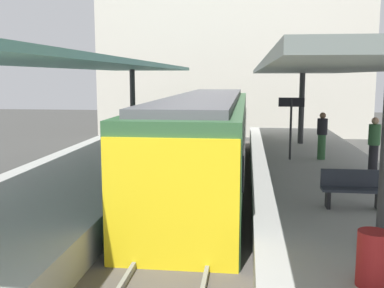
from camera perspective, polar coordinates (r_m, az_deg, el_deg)
ground_plane at (r=13.50m, az=0.52°, el=-8.56°), size 80.00×80.00×0.00m
platform_left at (r=14.28m, az=-14.90°, el=-5.82°), size 4.40×28.00×1.00m
platform_right at (r=13.49m, az=16.89°, el=-6.73°), size 4.40×28.00×1.00m
track_ballast at (r=13.47m, az=0.52°, el=-8.16°), size 3.20×28.00×0.20m
rail_near_side at (r=13.52m, az=-2.54°, el=-7.35°), size 0.08×28.00×0.14m
rail_far_side at (r=13.36m, az=3.62°, el=-7.55°), size 0.08×28.00×0.14m
commuter_train at (r=16.38m, az=1.83°, el=0.64°), size 2.78×15.70×3.10m
canopy_left at (r=15.17m, az=-13.46°, el=9.54°), size 4.18×21.00×3.43m
canopy_right at (r=14.43m, az=16.56°, el=8.88°), size 4.18×21.00×3.27m
platform_bench at (r=10.94m, az=19.43°, el=-5.15°), size 1.40×0.41×0.86m
platform_sign at (r=16.54m, az=12.27°, el=3.65°), size 0.90×0.08×2.21m
litter_bin at (r=7.10m, az=21.60°, el=-13.17°), size 0.44×0.44×0.80m
passenger_near_bench at (r=16.93m, az=15.91°, el=1.08°), size 0.36×0.36×1.69m
passenger_mid_platform at (r=15.21m, az=21.76°, el=0.04°), size 0.36×0.36×1.71m
station_building_backdrop at (r=32.89m, az=5.14°, el=11.09°), size 18.00×6.00×11.00m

